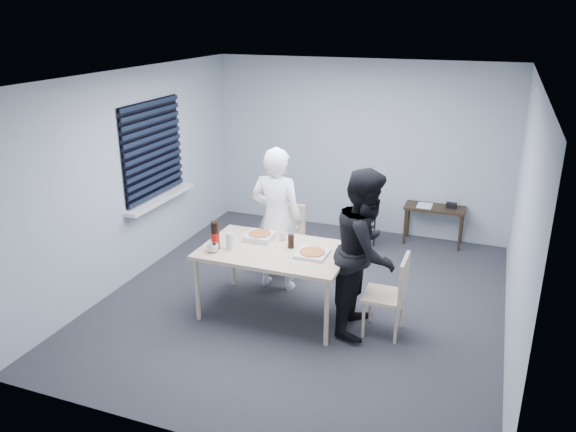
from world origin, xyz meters
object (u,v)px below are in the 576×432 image
at_px(dining_table, 275,254).
at_px(backpack, 363,201).
at_px(chair_far, 287,233).
at_px(chair_right, 393,290).
at_px(person_white, 277,219).
at_px(mug_a, 213,248).
at_px(stool, 362,222).
at_px(side_table, 435,212).
at_px(person_black, 366,251).
at_px(soda_bottle, 215,236).
at_px(mug_b, 283,236).

height_order(dining_table, backpack, backpack).
height_order(chair_far, chair_right, same).
distance_m(dining_table, person_white, 0.67).
bearing_deg(chair_right, mug_a, -170.83).
relative_size(person_white, stool, 3.37).
bearing_deg(side_table, person_black, -99.13).
bearing_deg(mug_a, person_black, 12.38).
relative_size(dining_table, person_black, 0.90).
xyz_separation_m(backpack, mug_a, (-1.09, -2.42, 0.09)).
bearing_deg(stool, mug_a, -114.06).
xyz_separation_m(person_white, side_table, (1.64, 2.07, -0.39)).
bearing_deg(chair_right, backpack, 111.33).
height_order(person_white, soda_bottle, person_white).
bearing_deg(person_black, soda_bottle, 99.02).
relative_size(side_table, stool, 1.63).
relative_size(person_black, mug_b, 17.70).
distance_m(person_white, mug_a, 0.99).
bearing_deg(stool, dining_table, -102.94).
bearing_deg(side_table, chair_right, -92.34).
xyz_separation_m(chair_far, chair_right, (1.58, -1.09, 0.00)).
relative_size(chair_far, backpack, 2.06).
distance_m(chair_right, person_white, 1.69).
height_order(dining_table, stool, dining_table).
bearing_deg(backpack, person_black, -64.73).
bearing_deg(backpack, mug_a, -102.75).
height_order(dining_table, side_table, dining_table).
xyz_separation_m(dining_table, mug_b, (-0.02, 0.28, 0.11)).
bearing_deg(side_table, chair_far, -136.83).
relative_size(person_white, backpack, 4.10).
bearing_deg(backpack, person_white, -103.82).
xyz_separation_m(side_table, stool, (-0.93, -0.55, -0.08)).
height_order(mug_a, mug_b, mug_a).
xyz_separation_m(dining_table, stool, (0.49, 2.13, -0.30)).
bearing_deg(person_black, chair_right, -97.55).
bearing_deg(chair_far, side_table, 43.17).
relative_size(chair_right, person_black, 0.50).
distance_m(chair_far, side_table, 2.32).
distance_m(person_black, stool, 2.19).
distance_m(dining_table, person_black, 1.01).
relative_size(chair_far, mug_b, 8.90).
height_order(chair_far, soda_bottle, soda_bottle).
height_order(person_white, mug_a, person_white).
distance_m(person_black, side_table, 2.70).
bearing_deg(soda_bottle, backpack, 64.62).
bearing_deg(backpack, chair_far, -115.21).
bearing_deg(person_black, dining_table, 92.71).
xyz_separation_m(person_black, stool, (-0.51, 2.08, -0.47)).
height_order(dining_table, person_black, person_black).
xyz_separation_m(chair_far, soda_bottle, (-0.35, -1.31, 0.41)).
xyz_separation_m(person_black, side_table, (0.42, 2.64, -0.39)).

